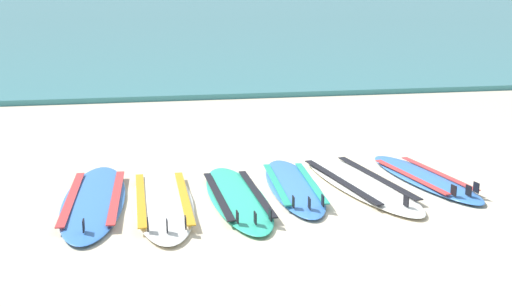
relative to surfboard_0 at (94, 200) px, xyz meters
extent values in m
plane|color=beige|center=(2.31, -0.15, -0.04)|extent=(80.00, 80.00, 0.00)
cube|color=teal|center=(2.31, 35.69, 0.01)|extent=(80.00, 60.00, 0.10)
ellipsoid|color=#3875CC|center=(0.00, 0.00, 0.00)|extent=(0.73, 2.54, 0.07)
cube|color=#D13838|center=(-0.23, 0.01, 0.04)|extent=(0.16, 1.76, 0.01)
cube|color=#D13838|center=(0.23, -0.01, 0.04)|extent=(0.16, 1.76, 0.01)
cube|color=black|center=(-0.04, -0.98, 0.09)|extent=(0.02, 0.09, 0.11)
ellipsoid|color=silver|center=(0.70, -0.16, 0.00)|extent=(0.62, 2.46, 0.07)
cube|color=gold|center=(0.48, -0.16, 0.04)|extent=(0.09, 1.72, 0.01)
cube|color=gold|center=(0.92, -0.16, 0.04)|extent=(0.09, 1.72, 0.01)
cube|color=black|center=(0.69, -1.12, 0.09)|extent=(0.01, 0.09, 0.11)
cube|color=black|center=(0.52, -1.05, 0.09)|extent=(0.01, 0.09, 0.11)
cube|color=black|center=(0.86, -1.06, 0.09)|extent=(0.01, 0.09, 0.11)
ellipsoid|color=#2DB793|center=(1.47, -0.17, 0.00)|extent=(0.65, 2.29, 0.07)
cube|color=black|center=(1.27, -0.17, 0.04)|extent=(0.14, 1.59, 0.01)
cube|color=black|center=(1.68, -0.16, 0.04)|extent=(0.14, 1.59, 0.01)
cube|color=black|center=(1.50, -1.05, 0.09)|extent=(0.02, 0.09, 0.11)
cube|color=black|center=(1.35, -1.00, 0.09)|extent=(0.02, 0.09, 0.11)
cube|color=black|center=(1.66, -0.99, 0.09)|extent=(0.02, 0.09, 0.11)
ellipsoid|color=#3875CC|center=(2.14, 0.11, 0.00)|extent=(0.64, 2.18, 0.07)
cube|color=teal|center=(1.95, 0.12, 0.04)|extent=(0.15, 1.51, 0.01)
cube|color=teal|center=(2.33, 0.10, 0.04)|extent=(0.15, 1.51, 0.01)
cube|color=black|center=(2.10, -0.73, 0.09)|extent=(0.02, 0.09, 0.11)
cube|color=black|center=(1.96, -0.66, 0.09)|extent=(0.02, 0.09, 0.11)
cube|color=black|center=(2.25, -0.68, 0.09)|extent=(0.02, 0.09, 0.11)
ellipsoid|color=silver|center=(2.89, 0.13, 0.00)|extent=(1.05, 2.58, 0.07)
cube|color=black|center=(2.67, 0.09, 0.04)|extent=(0.39, 1.75, 0.01)
cube|color=black|center=(3.12, 0.17, 0.04)|extent=(0.39, 1.75, 0.01)
cube|color=black|center=(3.06, -0.84, 0.09)|extent=(0.03, 0.09, 0.11)
ellipsoid|color=#3875CC|center=(3.68, 0.15, 0.00)|extent=(0.87, 2.11, 0.07)
cube|color=#D13838|center=(3.50, 0.12, 0.04)|extent=(0.33, 1.43, 0.01)
cube|color=#D13838|center=(3.87, 0.19, 0.04)|extent=(0.33, 1.43, 0.01)
cube|color=black|center=(3.83, -0.64, 0.09)|extent=(0.03, 0.09, 0.11)
cube|color=black|center=(3.68, -0.60, 0.09)|extent=(0.03, 0.09, 0.11)
cube|color=black|center=(3.95, -0.55, 0.09)|extent=(0.03, 0.09, 0.11)
camera|label=1|loc=(0.46, -6.95, 2.29)|focal=48.44mm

